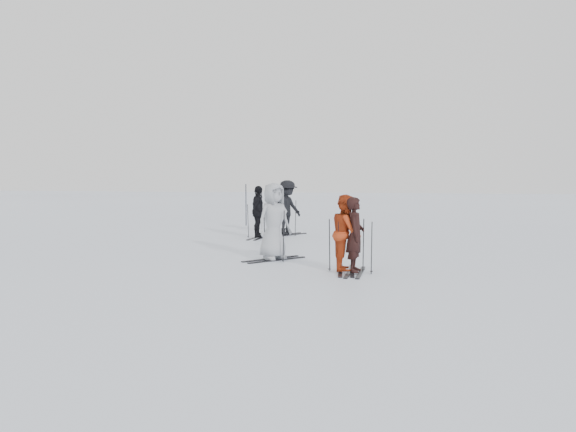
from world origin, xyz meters
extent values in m
plane|color=silver|center=(0.00, 0.00, 0.00)|extent=(120.00, 120.00, 0.00)
imported|color=black|center=(2.16, -2.07, 0.81)|extent=(0.39, 0.59, 1.62)
imported|color=#A73312|center=(1.96, -1.92, 0.84)|extent=(0.72, 0.88, 1.67)
imported|color=#9EA1A7|center=(-0.02, -0.58, 0.95)|extent=(1.06, 1.11, 1.91)
imported|color=black|center=(-1.74, 4.21, 0.88)|extent=(0.47, 1.05, 1.75)
imported|color=black|center=(-0.99, 5.38, 0.97)|extent=(1.24, 1.44, 1.93)
cylinder|color=black|center=(-3.57, 8.86, 0.89)|extent=(0.05, 0.05, 1.78)
camera|label=1|loc=(3.32, -14.17, 2.09)|focal=35.00mm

